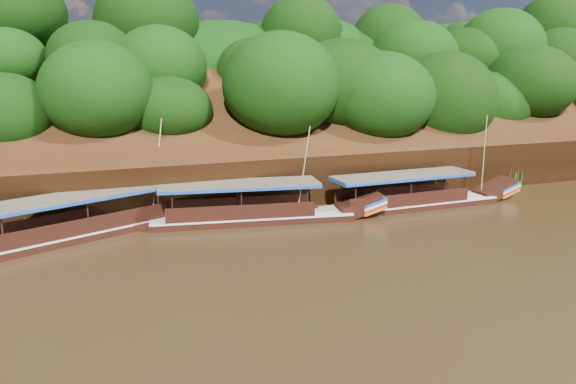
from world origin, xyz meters
name	(u,v)px	position (x,y,z in m)	size (l,w,h in m)	color
ground	(327,256)	(0.00, 0.00, 0.00)	(160.00, 160.00, 0.00)	black
riverbank	(218,154)	(-0.01, 22.73, 1.89)	(120.00, 30.06, 19.40)	black
boat_0	(421,199)	(10.23, 6.79, 0.55)	(14.99, 2.68, 6.66)	black
boat_1	(264,213)	(-0.96, 7.20, 0.57)	(14.82, 4.49, 6.45)	black
boat_2	(109,222)	(-10.14, 8.38, 0.57)	(15.48, 8.16, 6.80)	black
reeds	(215,202)	(-3.50, 9.59, 0.90)	(50.26, 2.47, 2.05)	#195B16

